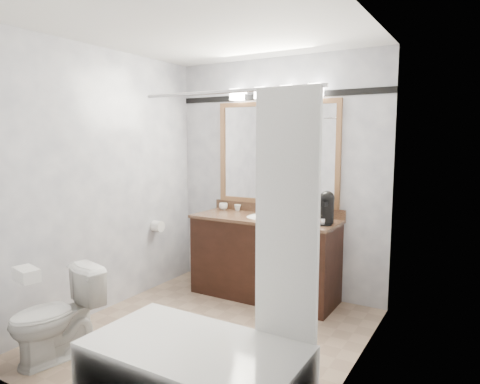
# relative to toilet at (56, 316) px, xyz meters

# --- Properties ---
(room) EXTENTS (2.42, 2.62, 2.52)m
(room) POSITION_rel_toilet_xyz_m (0.77, 0.91, 0.91)
(room) COLOR #9D826A
(room) RESTS_ON ground
(vanity) EXTENTS (1.53, 0.58, 0.97)m
(vanity) POSITION_rel_toilet_xyz_m (0.77, 1.92, 0.10)
(vanity) COLOR black
(vanity) RESTS_ON ground
(mirror) EXTENTS (1.40, 0.04, 1.10)m
(mirror) POSITION_rel_toilet_xyz_m (0.77, 2.19, 1.16)
(mirror) COLOR #A5734A
(mirror) RESTS_ON room
(vanity_light_bar) EXTENTS (1.02, 0.14, 0.12)m
(vanity_light_bar) POSITION_rel_toilet_xyz_m (0.77, 2.14, 1.80)
(vanity_light_bar) COLOR silver
(vanity_light_bar) RESTS_ON room
(accent_stripe) EXTENTS (2.40, 0.01, 0.06)m
(accent_stripe) POSITION_rel_toilet_xyz_m (0.77, 2.20, 1.76)
(accent_stripe) COLOR black
(accent_stripe) RESTS_ON room
(bathtub) EXTENTS (1.30, 0.75, 1.96)m
(bathtub) POSITION_rel_toilet_xyz_m (1.32, 0.01, -0.06)
(bathtub) COLOR white
(bathtub) RESTS_ON ground
(tp_roll) EXTENTS (0.11, 0.12, 0.12)m
(tp_roll) POSITION_rel_toilet_xyz_m (-0.37, 1.57, 0.36)
(tp_roll) COLOR white
(tp_roll) RESTS_ON room
(toilet) EXTENTS (0.52, 0.73, 0.68)m
(toilet) POSITION_rel_toilet_xyz_m (0.00, 0.00, 0.00)
(toilet) COLOR white
(toilet) RESTS_ON ground
(tissue_box) EXTENTS (0.24, 0.16, 0.09)m
(tissue_box) POSITION_rel_toilet_xyz_m (0.00, -0.21, 0.38)
(tissue_box) COLOR white
(tissue_box) RESTS_ON toilet
(coffee_maker) EXTENTS (0.16, 0.21, 0.32)m
(coffee_maker) POSITION_rel_toilet_xyz_m (1.42, 1.92, 0.68)
(coffee_maker) COLOR black
(coffee_maker) RESTS_ON vanity
(cup_left) EXTENTS (0.13, 0.13, 0.08)m
(cup_left) POSITION_rel_toilet_xyz_m (0.14, 2.11, 0.55)
(cup_left) COLOR white
(cup_left) RESTS_ON vanity
(cup_right) EXTENTS (0.07, 0.07, 0.07)m
(cup_right) POSITION_rel_toilet_xyz_m (0.31, 2.14, 0.55)
(cup_right) COLOR white
(cup_right) RESTS_ON vanity
(soap_bottle_a) EXTENTS (0.06, 0.06, 0.12)m
(soap_bottle_a) POSITION_rel_toilet_xyz_m (0.63, 2.07, 0.57)
(soap_bottle_a) COLOR white
(soap_bottle_a) RESTS_ON vanity
(soap_bottle_b) EXTENTS (0.09, 0.09, 0.09)m
(soap_bottle_b) POSITION_rel_toilet_xyz_m (1.02, 2.09, 0.56)
(soap_bottle_b) COLOR white
(soap_bottle_b) RESTS_ON vanity
(soap_bar) EXTENTS (0.09, 0.07, 0.03)m
(soap_bar) POSITION_rel_toilet_xyz_m (0.73, 2.04, 0.53)
(soap_bar) COLOR beige
(soap_bar) RESTS_ON vanity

